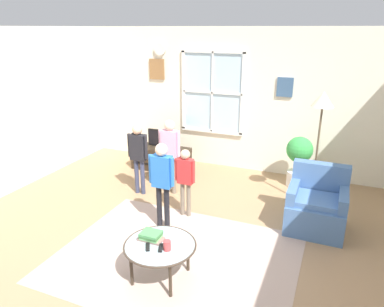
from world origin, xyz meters
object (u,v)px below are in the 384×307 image
(person_pink_shirt, at_px, (170,148))
(person_red_shirt, at_px, (185,175))
(book_stack, at_px, (151,236))
(remote_near_cup, at_px, (161,248))
(cup, at_px, (167,245))
(remote_near_books, at_px, (148,247))
(tv_stand, at_px, (161,158))
(floor_lamp, at_px, (322,112))
(potted_plant_by_window, at_px, (299,157))
(person_black_shirt, at_px, (138,151))
(television, at_px, (161,138))
(armchair, at_px, (316,206))
(coffee_table, at_px, (160,246))
(person_blue_shirt, at_px, (162,176))

(person_pink_shirt, bearing_deg, person_red_shirt, -48.83)
(book_stack, height_order, remote_near_cup, book_stack)
(person_red_shirt, bearing_deg, cup, -73.70)
(remote_near_books, xyz_separation_m, person_pink_shirt, (-0.77, 2.13, 0.35))
(tv_stand, relative_size, floor_lamp, 0.62)
(person_red_shirt, bearing_deg, remote_near_books, -81.67)
(remote_near_cup, xyz_separation_m, potted_plant_by_window, (1.02, 3.21, 0.09))
(person_black_shirt, xyz_separation_m, potted_plant_by_window, (2.39, 1.34, -0.22))
(television, relative_size, remote_near_books, 3.69)
(armchair, bearing_deg, person_red_shirt, -168.46)
(tv_stand, bearing_deg, remote_near_books, -65.19)
(person_red_shirt, relative_size, floor_lamp, 0.57)
(cup, bearing_deg, floor_lamp, 63.05)
(tv_stand, height_order, book_stack, book_stack)
(tv_stand, bearing_deg, book_stack, -64.75)
(book_stack, height_order, floor_lamp, floor_lamp)
(person_pink_shirt, bearing_deg, coffee_table, -67.12)
(person_black_shirt, xyz_separation_m, person_pink_shirt, (0.46, 0.22, 0.04))
(book_stack, xyz_separation_m, potted_plant_by_window, (1.20, 3.10, 0.05))
(remote_near_books, bearing_deg, coffee_table, 48.55)
(remote_near_books, bearing_deg, cup, 12.37)
(tv_stand, distance_m, armchair, 3.20)
(armchair, height_order, person_black_shirt, person_black_shirt)
(person_blue_shirt, distance_m, person_pink_shirt, 1.12)
(coffee_table, bearing_deg, television, 117.03)
(tv_stand, relative_size, cup, 10.27)
(tv_stand, xyz_separation_m, coffee_table, (1.50, -2.93, 0.18))
(person_black_shirt, height_order, person_pink_shirt, person_pink_shirt)
(coffee_table, bearing_deg, person_black_shirt, 126.12)
(tv_stand, distance_m, person_red_shirt, 1.98)
(cup, xyz_separation_m, floor_lamp, (1.26, 2.49, 1.03))
(person_black_shirt, bearing_deg, cup, -52.43)
(television, bearing_deg, potted_plant_by_window, 4.80)
(person_red_shirt, bearing_deg, book_stack, -82.56)
(cup, distance_m, floor_lamp, 2.97)
(armchair, height_order, coffee_table, armchair)
(cup, xyz_separation_m, person_pink_shirt, (-0.97, 2.09, 0.31))
(television, distance_m, remote_near_books, 3.35)
(floor_lamp, bearing_deg, person_blue_shirt, -141.90)
(cup, bearing_deg, person_red_shirt, 106.30)
(armchair, bearing_deg, person_pink_shirt, 173.82)
(television, relative_size, potted_plant_by_window, 0.58)
(floor_lamp, bearing_deg, person_pink_shirt, -169.92)
(tv_stand, relative_size, person_black_shirt, 0.94)
(remote_near_cup, bearing_deg, person_pink_shirt, 113.25)
(person_pink_shirt, bearing_deg, tv_stand, 125.27)
(cup, height_order, person_blue_shirt, person_blue_shirt)
(book_stack, relative_size, floor_lamp, 0.15)
(tv_stand, distance_m, remote_near_cup, 3.38)
(tv_stand, distance_m, floor_lamp, 3.19)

